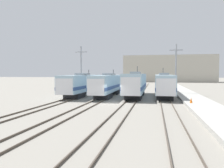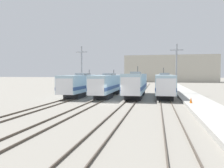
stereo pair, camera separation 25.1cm
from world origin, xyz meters
The scene contains 14 objects.
ground_plane centered at (0.00, 0.00, 0.00)m, with size 400.00×400.00×0.00m, color gray.
rail_pair_far_left centered at (-7.28, 0.00, 0.07)m, with size 1.50×120.00×0.15m.
rail_pair_center_left centered at (-2.43, 0.00, 0.07)m, with size 1.51×120.00×0.15m.
rail_pair_center_right centered at (2.43, 0.00, 0.07)m, with size 1.51×120.00×0.15m.
rail_pair_far_right centered at (7.28, 0.00, 0.07)m, with size 1.50×120.00×0.15m.
locomotive_far_left centered at (-7.28, 8.03, 2.13)m, with size 2.99×16.89×4.86m.
locomotive_center_left centered at (-2.43, 8.55, 2.13)m, with size 2.74×18.37×4.87m.
locomotive_center_right centered at (2.43, 8.11, 2.26)m, with size 3.02×16.19×5.48m.
locomotive_far_right centered at (7.28, 9.40, 2.16)m, with size 2.99×17.66×5.19m.
catenary_tower_left centered at (-9.29, 13.39, 5.08)m, with size 2.45×0.30×9.68m.
catenary_tower_right centered at (9.63, 13.39, 5.08)m, with size 2.45×0.30×9.68m.
platform centered at (11.52, 0.00, 0.21)m, with size 4.00×120.00×0.42m.
traffic_cone centered at (10.22, -1.27, 0.75)m, with size 0.35×0.35×0.67m.
depot_building centered at (11.96, 80.20, 6.37)m, with size 42.91×11.87×12.74m.
Camera 2 is at (6.08, -29.66, 4.08)m, focal length 35.00 mm.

